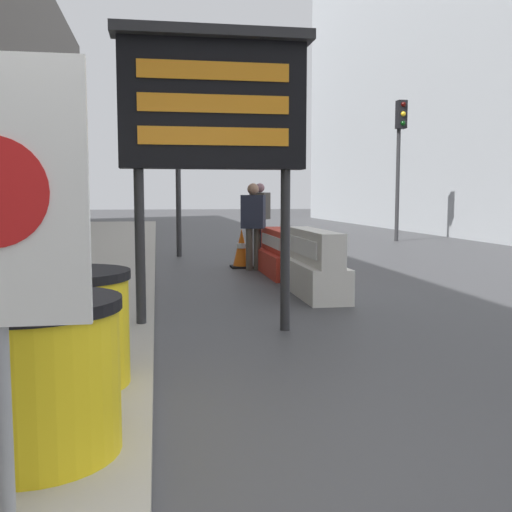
{
  "coord_description": "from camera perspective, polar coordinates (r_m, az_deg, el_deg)",
  "views": [
    {
      "loc": [
        0.04,
        -2.71,
        1.41
      ],
      "look_at": [
        1.3,
        4.86,
        0.64
      ],
      "focal_mm": 42.0,
      "sensor_mm": 36.0,
      "label": 1
    }
  ],
  "objects": [
    {
      "name": "traffic_cone_mid",
      "position": [
        11.74,
        -1.38,
        0.69
      ],
      "size": [
        0.43,
        0.43,
        0.76
      ],
      "color": "black",
      "rests_on": "ground_plane"
    },
    {
      "name": "traffic_light_far_side",
      "position": [
        19.11,
        13.54,
        10.65
      ],
      "size": [
        0.28,
        0.44,
        4.28
      ],
      "color": "#2D2D30",
      "rests_on": "ground_plane"
    },
    {
      "name": "barrel_drum_middle",
      "position": [
        4.28,
        -17.55,
        -6.52
      ],
      "size": [
        0.86,
        0.86,
        0.78
      ],
      "color": "yellow",
      "rests_on": "sidewalk_left"
    },
    {
      "name": "pedestrian_passerby",
      "position": [
        11.32,
        -0.27,
        3.53
      ],
      "size": [
        0.49,
        0.39,
        1.64
      ],
      "rotation": [
        0.0,
        0.0,
        2.78
      ],
      "color": "#514C42",
      "rests_on": "ground_plane"
    },
    {
      "name": "message_board",
      "position": [
        6.15,
        -4.1,
        14.06
      ],
      "size": [
        1.98,
        0.36,
        3.03
      ],
      "color": "#28282B",
      "rests_on": "ground_plane"
    },
    {
      "name": "jersey_barrier_red_striped",
      "position": [
        10.73,
        2.42,
        0.11
      ],
      "size": [
        0.62,
        2.08,
        0.81
      ],
      "color": "red",
      "rests_on": "ground_plane"
    },
    {
      "name": "jersey_barrier_white",
      "position": [
        8.55,
        5.51,
        -0.99
      ],
      "size": [
        0.55,
        2.0,
        0.93
      ],
      "color": "silver",
      "rests_on": "ground_plane"
    },
    {
      "name": "traffic_cone_near",
      "position": [
        12.4,
        0.93,
        0.91
      ],
      "size": [
        0.41,
        0.41,
        0.74
      ],
      "color": "black",
      "rests_on": "ground_plane"
    },
    {
      "name": "traffic_light_near_curb",
      "position": [
        13.95,
        -7.44,
        10.57
      ],
      "size": [
        0.28,
        0.44,
        3.56
      ],
      "color": "#2D2D30",
      "rests_on": "ground_plane"
    },
    {
      "name": "barrel_drum_foreground",
      "position": [
        3.22,
        -20.28,
        -10.67
      ],
      "size": [
        0.86,
        0.86,
        0.78
      ],
      "color": "yellow",
      "rests_on": "sidewalk_left"
    },
    {
      "name": "ground_plane",
      "position": [
        3.05,
        -9.9,
        -21.81
      ],
      "size": [
        120.0,
        120.0,
        0.0
      ],
      "primitive_type": "plane",
      "color": "#3F3F42"
    },
    {
      "name": "pedestrian_worker",
      "position": [
        14.88,
        0.38,
        4.24
      ],
      "size": [
        0.51,
        0.51,
        1.72
      ],
      "rotation": [
        0.0,
        0.0,
        5.48
      ],
      "color": "#23283D",
      "rests_on": "ground_plane"
    }
  ]
}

